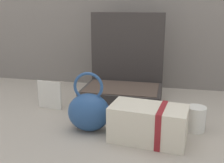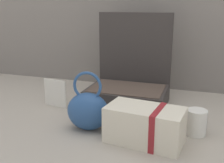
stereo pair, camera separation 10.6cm
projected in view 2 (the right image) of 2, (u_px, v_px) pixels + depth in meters
name	position (u px, v px, depth m)	size (l,w,h in m)	color
ground_plane	(114.00, 123.00, 1.13)	(6.00, 6.00, 0.00)	#9E9384
open_suitcase	(129.00, 83.00, 1.35)	(0.37, 0.27, 0.43)	#332D2B
teal_pouch_handbag	(88.00, 110.00, 1.05)	(0.17, 0.12, 0.23)	#284C7F
cream_toiletry_bag	(146.00, 125.00, 0.96)	(0.28, 0.17, 0.13)	beige
coffee_mug	(196.00, 122.00, 1.02)	(0.11, 0.07, 0.10)	silver
info_card_left	(55.00, 93.00, 1.30)	(0.12, 0.01, 0.13)	silver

